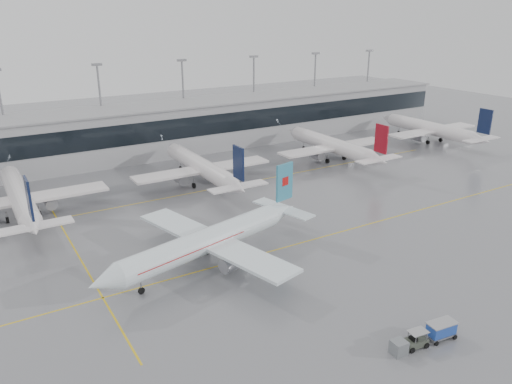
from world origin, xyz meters
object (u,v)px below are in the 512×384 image
air_canada_jet (211,239)px  baggage_cart (441,329)px  gse_unit (399,347)px  baggage_tug (415,341)px

air_canada_jet → baggage_cart: size_ratio=10.43×
baggage_cart → gse_unit: size_ratio=2.24×
air_canada_jet → gse_unit: air_canada_jet is taller
baggage_cart → baggage_tug: bearing=180.0°
baggage_cart → gse_unit: (-6.01, 0.49, -0.42)m
air_canada_jet → gse_unit: size_ratio=23.39×
baggage_tug → baggage_cart: 3.64m
air_canada_jet → baggage_tug: bearing=95.6°
air_canada_jet → baggage_cart: air_canada_jet is taller
baggage_tug → baggage_cart: size_ratio=1.14×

